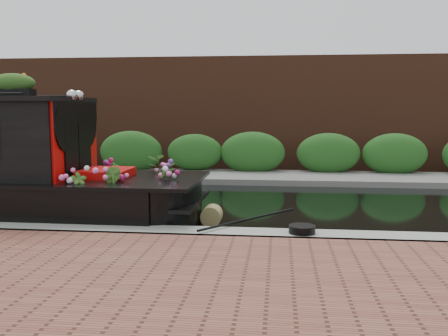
# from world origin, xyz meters

# --- Properties ---
(ground) EXTENTS (80.00, 80.00, 0.00)m
(ground) POSITION_xyz_m (0.00, 0.00, 0.00)
(ground) COLOR black
(ground) RESTS_ON ground
(near_bank_coping) EXTENTS (40.00, 0.60, 0.50)m
(near_bank_coping) POSITION_xyz_m (0.00, -3.30, 0.00)
(near_bank_coping) COLOR gray
(near_bank_coping) RESTS_ON ground
(far_bank_path) EXTENTS (40.00, 2.40, 0.34)m
(far_bank_path) POSITION_xyz_m (0.00, 4.20, 0.00)
(far_bank_path) COLOR slate
(far_bank_path) RESTS_ON ground
(far_hedge) EXTENTS (40.00, 1.10, 2.80)m
(far_hedge) POSITION_xyz_m (0.00, 5.10, 0.00)
(far_hedge) COLOR #23561C
(far_hedge) RESTS_ON ground
(far_brick_wall) EXTENTS (40.00, 1.00, 8.00)m
(far_brick_wall) POSITION_xyz_m (0.00, 7.20, 0.00)
(far_brick_wall) COLOR #552E1D
(far_brick_wall) RESTS_ON ground
(rope_fender) EXTENTS (0.38, 0.39, 0.38)m
(rope_fender) POSITION_xyz_m (1.65, -1.91, 0.19)
(rope_fender) COLOR olive
(rope_fender) RESTS_ON ground
(coiled_mooring_rope) EXTENTS (0.41, 0.41, 0.12)m
(coiled_mooring_rope) POSITION_xyz_m (3.25, -3.28, 0.31)
(coiled_mooring_rope) COLOR black
(coiled_mooring_rope) RESTS_ON near_bank_coping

